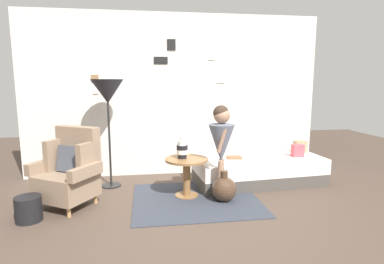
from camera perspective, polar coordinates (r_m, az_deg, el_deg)
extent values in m
plane|color=#4C3D33|center=(3.57, -0.15, -16.14)|extent=(12.00, 12.00, 0.00)
cube|color=silver|center=(5.17, -3.30, 6.63)|extent=(4.80, 0.10, 2.60)
cube|color=white|center=(5.22, 3.61, 14.23)|extent=(0.11, 0.02, 0.24)
cube|color=#AAAAA7|center=(5.22, 3.62, 14.24)|extent=(0.09, 0.01, 0.18)
cube|color=black|center=(5.14, -3.77, 15.56)|extent=(0.13, 0.02, 0.17)
cube|color=slate|center=(5.13, -3.77, 15.56)|extent=(0.10, 0.01, 0.13)
cube|color=black|center=(5.11, -5.70, 12.84)|extent=(0.22, 0.02, 0.11)
cube|color=#5F5F5A|center=(5.10, -5.70, 12.84)|extent=(0.17, 0.01, 0.09)
cube|color=white|center=(5.24, 5.23, 9.94)|extent=(0.14, 0.02, 0.19)
cube|color=gray|center=(5.23, 5.24, 9.94)|extent=(0.11, 0.01, 0.15)
cube|color=white|center=(5.15, -17.10, 7.51)|extent=(0.08, 0.02, 0.15)
cube|color=#B0B0A7|center=(5.14, -17.11, 7.51)|extent=(0.06, 0.01, 0.12)
cube|color=olive|center=(5.15, -17.25, 9.32)|extent=(0.11, 0.02, 0.11)
cube|color=silver|center=(5.14, -17.25, 9.32)|extent=(0.09, 0.01, 0.09)
cube|color=#333842|center=(4.18, 0.69, -12.15)|extent=(1.61, 1.41, 0.01)
cylinder|color=tan|center=(4.26, -26.18, -11.91)|extent=(0.04, 0.04, 0.12)
cylinder|color=tan|center=(3.93, -21.49, -13.39)|extent=(0.04, 0.04, 0.12)
cylinder|color=tan|center=(4.54, -21.84, -10.33)|extent=(0.04, 0.04, 0.12)
cylinder|color=tan|center=(4.23, -17.15, -11.52)|extent=(0.04, 0.04, 0.12)
cube|color=#8C725B|center=(4.17, -21.85, -9.04)|extent=(0.81, 0.79, 0.30)
cube|color=#8C725B|center=(4.22, -19.98, -2.74)|extent=(0.58, 0.44, 0.55)
cube|color=#8C725B|center=(4.33, -23.63, -3.79)|extent=(0.23, 0.30, 0.39)
cube|color=#8C725B|center=(3.97, -18.48, -4.61)|extent=(0.23, 0.30, 0.39)
cube|color=#8C725B|center=(4.33, -25.31, -5.56)|extent=(0.34, 0.48, 0.14)
cube|color=#8C725B|center=(3.87, -18.77, -6.85)|extent=(0.34, 0.48, 0.14)
cube|color=#474C56|center=(4.15, -21.14, -4.62)|extent=(0.39, 0.33, 0.33)
cube|color=#4C4742|center=(4.92, 11.99, -8.02)|extent=(1.96, 0.95, 0.18)
cube|color=white|center=(4.86, 12.06, -5.77)|extent=(1.96, 0.95, 0.22)
cube|color=tan|center=(5.30, 19.06, -2.56)|extent=(0.20, 0.13, 0.19)
cube|color=#D64C56|center=(5.01, 18.66, -3.24)|extent=(0.17, 0.12, 0.18)
cylinder|color=olive|center=(4.31, -0.97, -11.44)|extent=(0.31, 0.31, 0.02)
cylinder|color=olive|center=(4.23, -0.98, -8.33)|extent=(0.10, 0.10, 0.47)
cylinder|color=olive|center=(4.16, -0.99, -5.03)|extent=(0.57, 0.57, 0.03)
cylinder|color=black|center=(4.16, -1.78, -4.39)|extent=(0.12, 0.12, 0.06)
cylinder|color=silver|center=(4.15, -1.78, -3.61)|extent=(0.15, 0.15, 0.06)
cylinder|color=black|center=(4.13, -1.79, -2.81)|extent=(0.15, 0.15, 0.06)
cylinder|color=silver|center=(4.12, -1.79, -2.01)|extent=(0.12, 0.12, 0.06)
cylinder|color=silver|center=(4.11, -1.79, -1.20)|extent=(0.06, 0.06, 0.06)
cylinder|color=black|center=(4.84, -14.44, -9.38)|extent=(0.28, 0.28, 0.02)
cylinder|color=black|center=(4.67, -14.80, -0.76)|extent=(0.03, 0.03, 1.45)
cone|color=#232328|center=(4.60, -15.13, 7.14)|extent=(0.46, 0.46, 0.34)
cylinder|color=#A37A60|center=(4.10, 5.19, -8.81)|extent=(0.07, 0.07, 0.52)
cylinder|color=#A37A60|center=(4.20, 5.33, -8.40)|extent=(0.07, 0.07, 0.52)
cone|color=slate|center=(4.03, 5.35, -2.14)|extent=(0.34, 0.34, 0.50)
cylinder|color=slate|center=(4.00, 5.39, 0.19)|extent=(0.17, 0.17, 0.19)
cylinder|color=#A37A60|center=(3.90, 5.49, -1.47)|extent=(0.14, 0.09, 0.33)
cylinder|color=#A37A60|center=(4.13, 5.81, -0.87)|extent=(0.14, 0.09, 0.33)
sphere|color=#A37A60|center=(3.97, 5.43, 3.05)|extent=(0.21, 0.21, 0.21)
sphere|color=#38281E|center=(3.97, 5.29, 3.44)|extent=(0.20, 0.20, 0.20)
cube|color=brown|center=(4.70, 7.67, -4.60)|extent=(0.24, 0.19, 0.03)
sphere|color=#473323|center=(4.11, 5.85, -10.30)|extent=(0.32, 0.32, 0.32)
cylinder|color=#473323|center=(4.05, 5.89, -7.63)|extent=(0.09, 0.09, 0.09)
cylinder|color=black|center=(3.98, -27.60, -12.28)|extent=(0.28, 0.28, 0.28)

